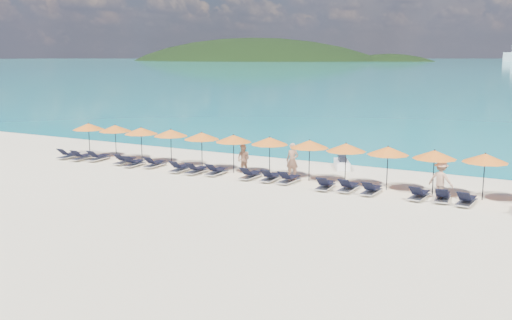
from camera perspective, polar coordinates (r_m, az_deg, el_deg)
The scene contains 37 objects.
ground at distance 28.17m, azimuth -2.94°, elevation -3.38°, with size 1400.00×1400.00×0.00m, color beige.
headland_main at distance 646.61m, azimuth -0.45°, elevation 6.52°, with size 374.00×242.00×126.50m.
headland_small at distance 607.42m, azimuth 13.03°, elevation 6.28°, with size 162.00×126.00×85.50m.
jetski at distance 34.57m, azimuth 8.58°, elevation -0.37°, with size 1.62×2.18×0.73m.
beachgoer_a at distance 31.62m, azimuth 3.66°, elevation -0.06°, with size 0.71×0.46×1.94m, color tan.
beachgoer_b at distance 32.75m, azimuth -1.26°, elevation 0.10°, with size 0.81×0.47×1.68m, color tan.
beachgoer_c at distance 28.35m, azimuth 18.00°, elevation -1.88°, with size 1.19×0.55×1.85m, color tan.
umbrella_0 at distance 39.74m, azimuth -16.41°, elevation 3.23°, with size 2.10×2.10×2.28m.
umbrella_1 at distance 38.32m, azimuth -13.91°, elevation 3.10°, with size 2.10×2.10×2.28m.
umbrella_2 at distance 36.69m, azimuth -11.42°, elevation 2.88°, with size 2.10×2.10×2.28m.
umbrella_3 at distance 35.41m, azimuth -8.53°, elevation 2.70°, with size 2.10×2.10×2.28m.
umbrella_4 at distance 33.82m, azimuth -5.45°, elevation 2.41°, with size 2.10×2.10×2.28m.
umbrella_5 at distance 32.66m, azimuth -2.26°, elevation 2.16°, with size 2.10×2.10×2.28m.
umbrella_6 at distance 31.72m, azimuth 1.37°, elevation 1.92°, with size 2.10×2.10×2.28m.
umbrella_7 at distance 30.76m, azimuth 5.38°, elevation 1.60°, with size 2.10×2.10×2.28m.
umbrella_8 at distance 29.87m, azimuth 8.99°, elevation 1.25°, with size 2.10×2.10×2.28m.
umbrella_9 at distance 29.25m, azimuth 13.07°, elevation 0.91°, with size 2.10×2.10×2.28m.
umbrella_10 at distance 28.71m, azimuth 17.42°, elevation 0.53°, with size 2.10×2.10×2.28m.
umbrella_11 at distance 28.54m, azimuth 21.94°, elevation 0.19°, with size 2.10×2.10×2.28m.
lounger_0 at distance 39.53m, azimuth -18.25°, elevation 0.48°, with size 0.74×1.74×0.66m.
lounger_1 at distance 38.62m, azimuth -17.03°, elevation 0.32°, with size 0.79×1.75×0.66m.
lounger_2 at distance 38.09m, azimuth -15.51°, elevation 0.26°, with size 0.74×1.74×0.66m.
lounger_3 at distance 36.50m, azimuth -12.99°, elevation -0.05°, with size 0.71×1.73×0.66m.
lounger_4 at distance 35.63m, azimuth -12.09°, elevation -0.27°, with size 0.73×1.74×0.66m.
lounger_5 at distance 35.12m, azimuth -10.13°, elevation -0.36°, with size 0.70×1.73×0.66m.
lounger_6 at distance 33.53m, azimuth -7.59°, elevation -0.80°, with size 0.70×1.73×0.66m.
lounger_7 at distance 32.91m, azimuth -5.96°, elevation -0.98°, with size 0.65×1.71×0.66m.
lounger_8 at distance 32.44m, azimuth -4.01°, elevation -1.11°, with size 0.65×1.71×0.66m.
lounger_9 at distance 31.37m, azimuth -0.57°, elevation -1.49°, with size 0.65×1.71×0.66m.
lounger_10 at distance 30.82m, azimuth 1.47°, elevation -1.71°, with size 0.69×1.72×0.66m.
lounger_11 at distance 30.37m, azimuth 3.31°, elevation -1.90°, with size 0.71×1.73×0.66m.
lounger_12 at distance 29.15m, azimuth 6.96°, elevation -2.49°, with size 0.75×1.74×0.66m.
lounger_13 at distance 28.91m, azimuth 9.22°, elevation -2.66°, with size 0.66×1.71×0.66m.
lounger_14 at distance 28.49m, azimuth 11.46°, elevation -2.93°, with size 0.69×1.72×0.66m.
lounger_15 at distance 28.05m, azimuth 16.00°, elevation -3.35°, with size 0.76×1.74×0.66m.
lounger_16 at distance 27.99m, azimuth 18.15°, elevation -3.49°, with size 0.79×1.75×0.66m.
lounger_17 at distance 27.66m, azimuth 20.30°, elevation -3.79°, with size 0.76×1.74×0.66m.
Camera 1 is at (14.39, -23.26, 6.75)m, focal length 40.00 mm.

